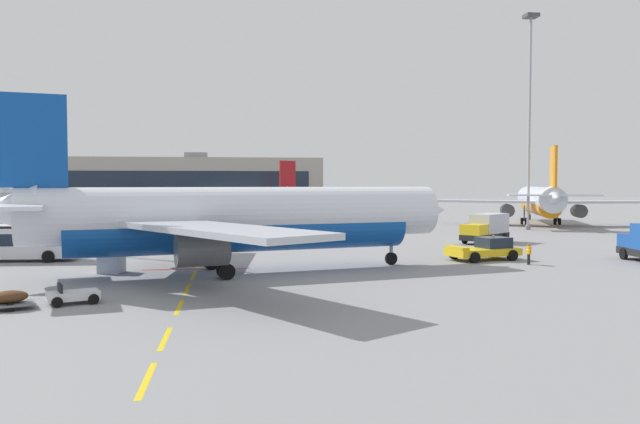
{
  "coord_description": "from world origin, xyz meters",
  "views": [
    {
      "loc": [
        20.91,
        -25.96,
        6.47
      ],
      "look_at": [
        26.95,
        18.61,
        4.41
      ],
      "focal_mm": 35.33,
      "sensor_mm": 36.0,
      "label": 1
    }
  ],
  "objects": [
    {
      "name": "ground",
      "position": [
        40.0,
        40.0,
        0.0
      ],
      "size": [
        400.0,
        400.0,
        0.0
      ],
      "primitive_type": "plane",
      "color": "gray"
    },
    {
      "name": "apron_paint_markings",
      "position": [
        18.0,
        38.02,
        0.0
      ],
      "size": [
        8.0,
        98.28,
        0.01
      ],
      "color": "yellow",
      "rests_on": "ground"
    },
    {
      "name": "airliner_foreground",
      "position": [
        21.04,
        19.58,
        3.95
      ],
      "size": [
        34.51,
        33.68,
        12.2
      ],
      "color": "silver",
      "rests_on": "ground"
    },
    {
      "name": "pushback_tug",
      "position": [
        41.87,
        24.58,
        0.9
      ],
      "size": [
        6.53,
        4.34,
        2.08
      ],
      "color": "yellow",
      "rests_on": "ground"
    },
    {
      "name": "airliner_mid_left",
      "position": [
        68.87,
        68.19,
        3.77
      ],
      "size": [
        31.21,
        32.41,
        11.64
      ],
      "color": "silver",
      "rests_on": "ground"
    },
    {
      "name": "airliner_far_center",
      "position": [
        -16.51,
        85.63,
        4.1
      ],
      "size": [
        35.1,
        35.88,
        12.65
      ],
      "color": "silver",
      "rests_on": "ground"
    },
    {
      "name": "airliner_far_right",
      "position": [
        21.58,
        99.86,
        3.63
      ],
      "size": [
        29.73,
        27.83,
        11.22
      ],
      "color": "white",
      "rests_on": "ground"
    },
    {
      "name": "apron_shuttle_bus",
      "position": [
        1.8,
        29.13,
        1.75
      ],
      "size": [
        12.14,
        3.45,
        3.0
      ],
      "color": "silver",
      "rests_on": "ground"
    },
    {
      "name": "fuel_service_truck",
      "position": [
        47.93,
        39.11,
        1.65
      ],
      "size": [
        6.87,
        6.38,
        3.14
      ],
      "color": "black",
      "rests_on": "ground"
    },
    {
      "name": "baggage_train",
      "position": [
        9.45,
        7.84,
        0.52
      ],
      "size": [
        8.5,
        4.68,
        1.14
      ],
      "color": "silver",
      "rests_on": "ground"
    },
    {
      "name": "ground_crew_worker",
      "position": [
        44.07,
        21.16,
        0.97
      ],
      "size": [
        0.33,
        0.68,
        1.69
      ],
      "color": "#232328",
      "rests_on": "ground"
    },
    {
      "name": "uld_cargo_container",
      "position": [
        12.04,
        20.91,
        0.8
      ],
      "size": [
        1.84,
        1.81,
        1.6
      ],
      "color": "#B7BCC6",
      "rests_on": "ground"
    },
    {
      "name": "apron_light_mast_far",
      "position": [
        61.45,
        56.91,
        18.1
      ],
      "size": [
        1.8,
        1.8,
        29.72
      ],
      "color": "slate",
      "rests_on": "ground"
    },
    {
      "name": "terminal_satellite",
      "position": [
        -3.94,
        149.24,
        6.63
      ],
      "size": [
        96.17,
        20.53,
        14.82
      ],
      "color": "#9E998E",
      "rests_on": "ground"
    }
  ]
}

